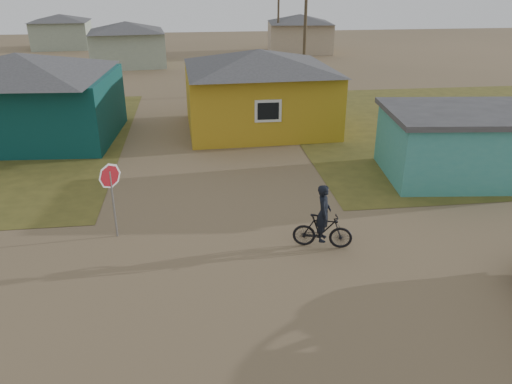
% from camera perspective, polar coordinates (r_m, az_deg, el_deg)
% --- Properties ---
extents(ground, '(120.00, 120.00, 0.00)m').
position_cam_1_polar(ground, '(12.63, -2.59, -11.11)').
color(ground, '#796346').
extents(grass_ne, '(20.00, 18.00, 0.00)m').
position_cam_1_polar(grass_ne, '(28.54, 24.36, 6.97)').
color(grass_ne, brown).
rests_on(grass_ne, ground).
extents(house_teal, '(8.93, 7.08, 4.00)m').
position_cam_1_polar(house_teal, '(25.60, -25.10, 9.89)').
color(house_teal, '#0A3736').
rests_on(house_teal, ground).
extents(house_yellow, '(7.72, 6.76, 3.90)m').
position_cam_1_polar(house_yellow, '(25.11, 0.35, 11.74)').
color(house_yellow, '#BD931D').
rests_on(house_yellow, ground).
extents(shed_turquoise, '(6.71, 4.93, 2.60)m').
position_cam_1_polar(shed_turquoise, '(20.58, 23.10, 5.13)').
color(shed_turquoise, teal).
rests_on(shed_turquoise, ground).
extents(house_pale_west, '(7.04, 6.15, 3.60)m').
position_cam_1_polar(house_pale_west, '(44.97, -14.49, 16.16)').
color(house_pale_west, '#99A78F').
rests_on(house_pale_west, ground).
extents(house_beige_east, '(6.95, 6.05, 3.60)m').
position_cam_1_polar(house_beige_east, '(51.76, 5.01, 17.69)').
color(house_beige_east, tan).
rests_on(house_beige_east, ground).
extents(house_pale_north, '(6.28, 5.81, 3.40)m').
position_cam_1_polar(house_pale_north, '(58.14, -21.35, 16.80)').
color(house_pale_north, '#99A78F').
rests_on(house_pale_north, ground).
extents(utility_pole_near, '(1.40, 0.20, 8.00)m').
position_cam_1_polar(utility_pole_near, '(33.29, 5.64, 18.31)').
color(utility_pole_near, '#493D2C').
rests_on(utility_pole_near, ground).
extents(utility_pole_far, '(1.40, 0.20, 8.00)m').
position_cam_1_polar(utility_pole_far, '(49.14, 2.58, 20.10)').
color(utility_pole_far, '#493D2C').
rests_on(utility_pole_far, ground).
extents(stop_sign, '(0.71, 0.34, 2.32)m').
position_cam_1_polar(stop_sign, '(14.83, -16.26, 0.97)').
color(stop_sign, gray).
rests_on(stop_sign, ground).
extents(cyclist, '(1.76, 0.92, 1.92)m').
position_cam_1_polar(cyclist, '(14.22, 7.65, -3.76)').
color(cyclist, black).
rests_on(cyclist, ground).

